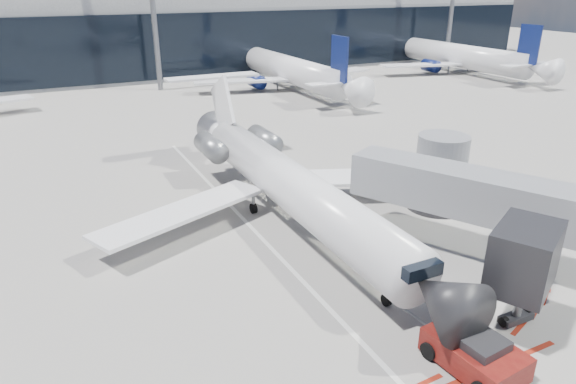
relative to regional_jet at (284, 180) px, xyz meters
name	(u,v)px	position (x,y,z in m)	size (l,w,h in m)	color
ground	(278,255)	(-2.45, -4.21, -2.43)	(260.00, 260.00, 0.00)	slate
apron_centerline	(263,239)	(-2.45, -2.21, -2.43)	(0.25, 40.00, 0.01)	silver
terminal_building	(97,17)	(-2.45, 60.77, 6.09)	(150.00, 24.15, 24.00)	#969A9C
jet_bridge	(463,192)	(7.34, -7.22, 0.58)	(10.03, 15.20, 4.90)	gray
regional_jet	(284,180)	(0.00, 0.00, 0.00)	(23.57, 29.07, 7.28)	white
pushback_tug	(475,353)	(0.56, -15.34, -1.78)	(2.72, 5.77, 1.48)	#550D0C
bg_airliner_1	(288,50)	(18.74, 37.67, 2.58)	(31.00, 32.82, 10.03)	white
bg_airliner_2	(458,39)	(48.99, 37.91, 2.72)	(31.82, 33.70, 10.30)	white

